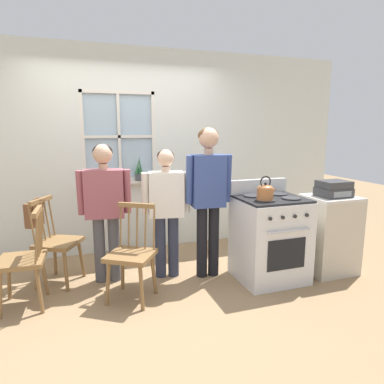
{
  "coord_description": "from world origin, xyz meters",
  "views": [
    {
      "loc": [
        -0.67,
        -3.21,
        1.66
      ],
      "look_at": [
        0.48,
        0.13,
        1.0
      ],
      "focal_mm": 32.0,
      "sensor_mm": 36.0,
      "label": 1
    }
  ],
  "objects_px": {
    "stove": "(270,238)",
    "stereo": "(334,189)",
    "person_adult_right": "(208,187)",
    "side_counter": "(329,234)",
    "chair_by_window": "(57,243)",
    "chair_center_cluster": "(132,255)",
    "person_teen_center": "(166,203)",
    "chair_near_wall": "(24,261)",
    "handbag": "(34,214)",
    "person_elderly_left": "(105,200)",
    "potted_plant": "(139,173)",
    "kettle": "(265,191)"
  },
  "relations": [
    {
      "from": "stove",
      "to": "stereo",
      "type": "xyz_separation_m",
      "value": [
        0.76,
        -0.07,
        0.51
      ]
    },
    {
      "from": "person_adult_right",
      "to": "side_counter",
      "type": "distance_m",
      "value": 1.53
    },
    {
      "from": "chair_by_window",
      "to": "side_counter",
      "type": "height_order",
      "value": "chair_by_window"
    },
    {
      "from": "chair_by_window",
      "to": "chair_center_cluster",
      "type": "distance_m",
      "value": 0.93
    },
    {
      "from": "person_teen_center",
      "to": "stove",
      "type": "bearing_deg",
      "value": -11.82
    },
    {
      "from": "chair_center_cluster",
      "to": "person_adult_right",
      "type": "relative_size",
      "value": 0.56
    },
    {
      "from": "chair_near_wall",
      "to": "chair_center_cluster",
      "type": "distance_m",
      "value": 0.99
    },
    {
      "from": "chair_by_window",
      "to": "stereo",
      "type": "xyz_separation_m",
      "value": [
        2.98,
        -0.71,
        0.54
      ]
    },
    {
      "from": "stereo",
      "to": "person_adult_right",
      "type": "bearing_deg",
      "value": 165.51
    },
    {
      "from": "handbag",
      "to": "person_adult_right",
      "type": "bearing_deg",
      "value": -14.3
    },
    {
      "from": "stove",
      "to": "chair_center_cluster",
      "type": "bearing_deg",
      "value": 178.97
    },
    {
      "from": "chair_center_cluster",
      "to": "side_counter",
      "type": "xyz_separation_m",
      "value": [
        2.28,
        -0.07,
        0.0
      ]
    },
    {
      "from": "person_teen_center",
      "to": "handbag",
      "type": "bearing_deg",
      "value": 176.83
    },
    {
      "from": "person_elderly_left",
      "to": "stereo",
      "type": "bearing_deg",
      "value": -4.69
    },
    {
      "from": "chair_near_wall",
      "to": "stove",
      "type": "bearing_deg",
      "value": 88.34
    },
    {
      "from": "person_teen_center",
      "to": "stove",
      "type": "distance_m",
      "value": 1.2
    },
    {
      "from": "person_adult_right",
      "to": "potted_plant",
      "type": "height_order",
      "value": "person_adult_right"
    },
    {
      "from": "stereo",
      "to": "potted_plant",
      "type": "bearing_deg",
      "value": 143.29
    },
    {
      "from": "chair_near_wall",
      "to": "chair_center_cluster",
      "type": "xyz_separation_m",
      "value": [
        0.97,
        -0.18,
        0.0
      ]
    },
    {
      "from": "handbag",
      "to": "stereo",
      "type": "bearing_deg",
      "value": -14.38
    },
    {
      "from": "chair_near_wall",
      "to": "stereo",
      "type": "xyz_separation_m",
      "value": [
        3.25,
        -0.27,
        0.54
      ]
    },
    {
      "from": "chair_center_cluster",
      "to": "stove",
      "type": "height_order",
      "value": "stove"
    },
    {
      "from": "person_elderly_left",
      "to": "handbag",
      "type": "height_order",
      "value": "person_elderly_left"
    },
    {
      "from": "person_teen_center",
      "to": "stove",
      "type": "relative_size",
      "value": 1.33
    },
    {
      "from": "chair_near_wall",
      "to": "kettle",
      "type": "relative_size",
      "value": 3.79
    },
    {
      "from": "person_teen_center",
      "to": "kettle",
      "type": "xyz_separation_m",
      "value": [
        0.9,
        -0.56,
        0.17
      ]
    },
    {
      "from": "kettle",
      "to": "handbag",
      "type": "distance_m",
      "value": 2.45
    },
    {
      "from": "stove",
      "to": "kettle",
      "type": "xyz_separation_m",
      "value": [
        -0.16,
        -0.13,
        0.55
      ]
    },
    {
      "from": "side_counter",
      "to": "stove",
      "type": "bearing_deg",
      "value": 176.59
    },
    {
      "from": "stove",
      "to": "handbag",
      "type": "height_order",
      "value": "stove"
    },
    {
      "from": "chair_center_cluster",
      "to": "person_adult_right",
      "type": "height_order",
      "value": "person_adult_right"
    },
    {
      "from": "person_elderly_left",
      "to": "stereo",
      "type": "xyz_separation_m",
      "value": [
        2.47,
        -0.58,
        0.08
      ]
    },
    {
      "from": "person_teen_center",
      "to": "chair_near_wall",
      "type": "bearing_deg",
      "value": -160.96
    },
    {
      "from": "chair_center_cluster",
      "to": "person_teen_center",
      "type": "height_order",
      "value": "person_teen_center"
    },
    {
      "from": "person_teen_center",
      "to": "person_adult_right",
      "type": "distance_m",
      "value": 0.49
    },
    {
      "from": "chair_near_wall",
      "to": "stereo",
      "type": "height_order",
      "value": "stereo"
    },
    {
      "from": "chair_center_cluster",
      "to": "person_elderly_left",
      "type": "height_order",
      "value": "person_elderly_left"
    },
    {
      "from": "person_adult_right",
      "to": "stereo",
      "type": "bearing_deg",
      "value": -9.37
    },
    {
      "from": "person_adult_right",
      "to": "potted_plant",
      "type": "relative_size",
      "value": 5.11
    },
    {
      "from": "person_elderly_left",
      "to": "handbag",
      "type": "distance_m",
      "value": 0.77
    },
    {
      "from": "side_counter",
      "to": "stereo",
      "type": "bearing_deg",
      "value": -90.0
    },
    {
      "from": "chair_near_wall",
      "to": "person_adult_right",
      "type": "distance_m",
      "value": 1.96
    },
    {
      "from": "person_teen_center",
      "to": "chair_by_window",
      "type": "bearing_deg",
      "value": 179.7
    },
    {
      "from": "potted_plant",
      "to": "person_elderly_left",
      "type": "bearing_deg",
      "value": -121.52
    },
    {
      "from": "person_elderly_left",
      "to": "kettle",
      "type": "xyz_separation_m",
      "value": [
        1.55,
        -0.65,
        0.11
      ]
    },
    {
      "from": "person_adult_right",
      "to": "person_elderly_left",
      "type": "bearing_deg",
      "value": 173.39
    },
    {
      "from": "person_adult_right",
      "to": "handbag",
      "type": "relative_size",
      "value": 5.44
    },
    {
      "from": "handbag",
      "to": "potted_plant",
      "type": "bearing_deg",
      "value": 26.76
    },
    {
      "from": "chair_by_window",
      "to": "handbag",
      "type": "xyz_separation_m",
      "value": [
        -0.21,
        0.11,
        0.32
      ]
    },
    {
      "from": "person_elderly_left",
      "to": "person_adult_right",
      "type": "distance_m",
      "value": 1.12
    }
  ]
}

